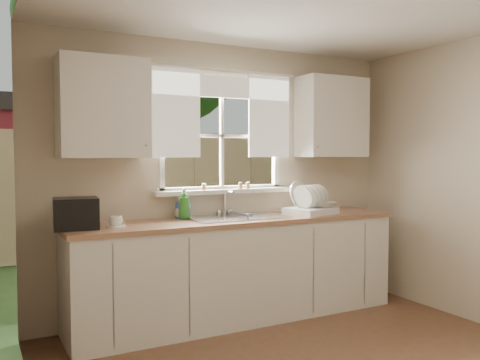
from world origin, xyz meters
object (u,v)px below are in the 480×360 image
soap_bottle_a (184,204)px  cup (116,221)px  black_appliance (76,213)px  dish_rack (310,206)px

soap_bottle_a → cup: 0.68m
soap_bottle_a → black_appliance: size_ratio=0.82×
dish_rack → black_appliance: 2.15m
dish_rack → cup: size_ratio=4.93×
dish_rack → black_appliance: bearing=178.7°
soap_bottle_a → black_appliance: bearing=174.2°
soap_bottle_a → dish_rack: bearing=-23.7°
dish_rack → cup: 1.85m
dish_rack → black_appliance: dish_rack is taller
dish_rack → soap_bottle_a: size_ratio=1.98×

